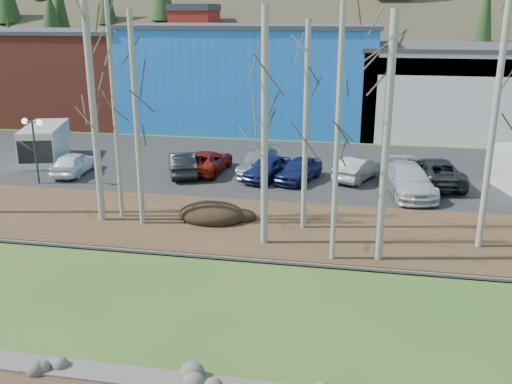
% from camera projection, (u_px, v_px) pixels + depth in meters
% --- Properties ---
extents(river, '(80.00, 8.00, 0.90)m').
position_uv_depth(river, '(254.00, 311.00, 18.42)').
color(river, black).
rests_on(river, ground).
extents(far_bank_rocks, '(80.00, 0.80, 0.46)m').
position_uv_depth(far_bank_rocks, '(274.00, 259.00, 22.27)').
color(far_bank_rocks, '#47423D').
rests_on(far_bank_rocks, ground).
extents(far_bank, '(80.00, 7.00, 0.15)m').
position_uv_depth(far_bank, '(285.00, 228.00, 25.24)').
color(far_bank, '#382616').
rests_on(far_bank, ground).
extents(parking_lot, '(80.00, 14.00, 0.14)m').
position_uv_depth(parking_lot, '(309.00, 168.00, 35.09)').
color(parking_lot, black).
rests_on(parking_lot, ground).
extents(building_brick, '(16.32, 12.24, 7.80)m').
position_uv_depth(building_brick, '(59.00, 74.00, 51.30)').
color(building_brick, brown).
rests_on(building_brick, ground).
extents(building_blue, '(20.40, 12.24, 8.30)m').
position_uv_depth(building_blue, '(255.00, 75.00, 48.04)').
color(building_blue, blue).
rests_on(building_blue, ground).
extents(building_white, '(18.36, 12.24, 6.80)m').
position_uv_depth(building_white, '(479.00, 89.00, 45.07)').
color(building_white, silver).
rests_on(building_white, ground).
extents(dirt_mound, '(3.08, 2.17, 0.60)m').
position_uv_depth(dirt_mound, '(212.00, 213.00, 26.05)').
color(dirt_mound, black).
rests_on(dirt_mound, far_bank).
extents(birch_1, '(0.19, 0.19, 11.91)m').
position_uv_depth(birch_1, '(113.00, 87.00, 24.78)').
color(birch_1, '#A5A195').
rests_on(birch_1, far_bank).
extents(birch_2, '(0.30, 0.30, 10.06)m').
position_uv_depth(birch_2, '(93.00, 110.00, 24.62)').
color(birch_2, '#A5A195').
rests_on(birch_2, far_bank).
extents(birch_3, '(0.24, 0.24, 9.19)m').
position_uv_depth(birch_3, '(136.00, 122.00, 24.33)').
color(birch_3, '#A5A195').
rests_on(birch_3, far_bank).
extents(birch_4, '(0.27, 0.27, 9.38)m').
position_uv_depth(birch_4, '(265.00, 130.00, 22.13)').
color(birch_4, '#A5A195').
rests_on(birch_4, far_bank).
extents(birch_5, '(0.23, 0.23, 8.84)m').
position_uv_depth(birch_5, '(306.00, 128.00, 23.89)').
color(birch_5, '#A5A195').
rests_on(birch_5, far_bank).
extents(birch_6, '(0.20, 0.20, 9.43)m').
position_uv_depth(birch_6, '(337.00, 138.00, 20.59)').
color(birch_6, '#A5A195').
rests_on(birch_6, far_bank).
extents(birch_7, '(0.30, 0.30, 9.20)m').
position_uv_depth(birch_7, '(386.00, 142.00, 20.60)').
color(birch_7, '#A5A195').
rests_on(birch_7, far_bank).
extents(birch_9, '(0.25, 0.25, 12.35)m').
position_uv_depth(birch_9, '(498.00, 93.00, 21.29)').
color(birch_9, '#A5A195').
rests_on(birch_9, far_bank).
extents(street_lamp, '(1.35, 0.59, 3.61)m').
position_uv_depth(street_lamp, '(33.00, 133.00, 30.83)').
color(street_lamp, '#262628').
rests_on(street_lamp, parking_lot).
extents(car_0, '(1.79, 3.95, 1.31)m').
position_uv_depth(car_0, '(74.00, 163.00, 33.36)').
color(car_0, white).
rests_on(car_0, parking_lot).
extents(car_1, '(2.85, 4.34, 1.35)m').
position_uv_depth(car_1, '(182.00, 163.00, 33.19)').
color(car_1, black).
rests_on(car_1, parking_lot).
extents(car_2, '(2.45, 4.77, 1.29)m').
position_uv_depth(car_2, '(207.00, 161.00, 33.79)').
color(car_2, maroon).
rests_on(car_2, parking_lot).
extents(car_3, '(2.11, 4.67, 1.33)m').
position_uv_depth(car_3, '(258.00, 162.00, 33.57)').
color(car_3, gray).
rests_on(car_3, parking_lot).
extents(car_4, '(2.70, 4.16, 1.32)m').
position_uv_depth(car_4, '(267.00, 168.00, 32.27)').
color(car_4, '#171D4E').
rests_on(car_4, parking_lot).
extents(car_5, '(2.86, 4.22, 1.32)m').
position_uv_depth(car_5, '(358.00, 168.00, 32.22)').
color(car_5, '#A3A3A5').
rests_on(car_5, parking_lot).
extents(car_6, '(3.20, 5.64, 1.49)m').
position_uv_depth(car_6, '(434.00, 171.00, 31.33)').
color(car_6, '#28282A').
rests_on(car_6, parking_lot).
extents(car_7, '(3.15, 5.57, 1.52)m').
position_uv_depth(car_7, '(408.00, 180.00, 29.63)').
color(car_7, silver).
rests_on(car_7, parking_lot).
extents(car_8, '(2.70, 4.16, 1.32)m').
position_uv_depth(car_8, '(299.00, 170.00, 31.95)').
color(car_8, '#171D4E').
rests_on(car_8, parking_lot).
extents(van_grey, '(3.57, 5.55, 2.25)m').
position_uv_depth(van_grey, '(44.00, 144.00, 36.17)').
color(van_grey, silver).
rests_on(van_grey, parking_lot).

